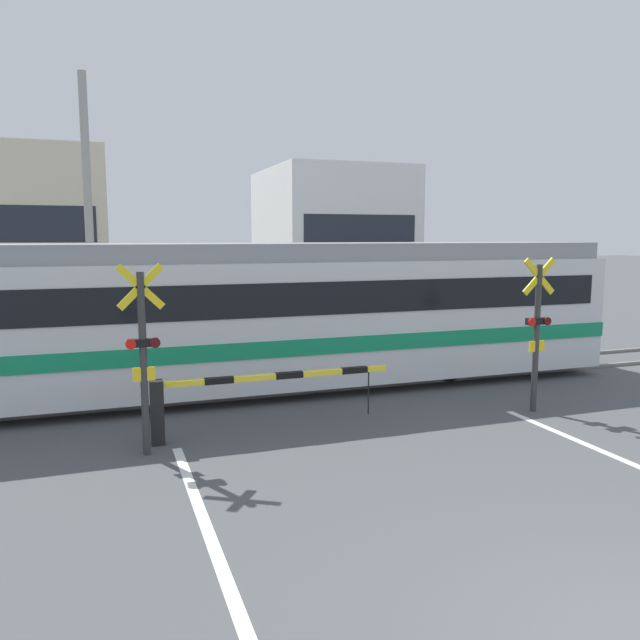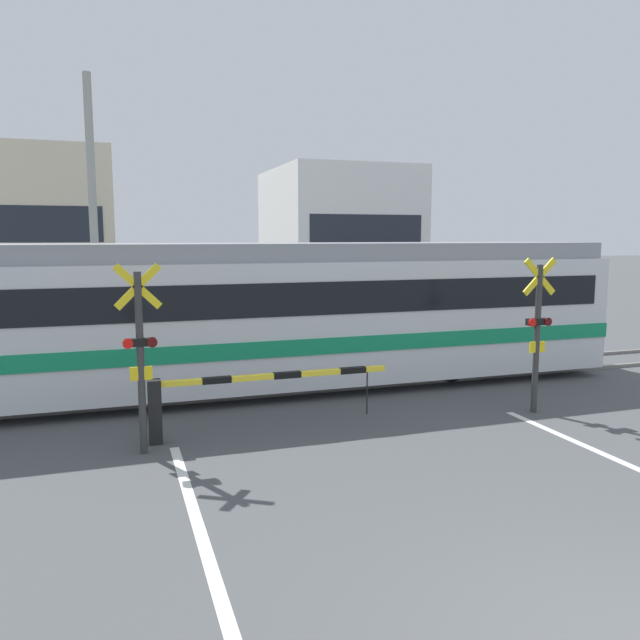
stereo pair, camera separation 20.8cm
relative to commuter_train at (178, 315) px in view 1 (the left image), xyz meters
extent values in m
cube|color=gray|center=(2.57, -0.72, -1.61)|extent=(50.00, 0.10, 0.08)
cube|color=gray|center=(2.57, 0.72, -1.61)|extent=(50.00, 0.10, 0.08)
cube|color=silver|center=(0.00, 0.00, -0.18)|extent=(18.83, 2.82, 2.49)
cube|color=gray|center=(0.00, 0.00, 1.25)|extent=(18.65, 2.49, 0.36)
cube|color=#148C59|center=(0.00, 0.00, -0.55)|extent=(18.85, 2.88, 0.32)
cube|color=black|center=(0.00, 0.00, 0.38)|extent=(18.08, 2.87, 0.64)
cylinder|color=black|center=(5.84, -0.72, -1.27)|extent=(0.76, 0.12, 0.76)
cylinder|color=black|center=(5.84, 0.72, -1.27)|extent=(0.76, 0.12, 0.76)
cube|color=black|center=(-0.70, -2.95, -1.14)|extent=(0.20, 0.20, 1.02)
cube|color=yellow|center=(1.24, -2.95, -0.71)|extent=(3.89, 0.09, 0.09)
cube|color=black|center=(0.27, -2.95, -0.71)|extent=(0.47, 0.10, 0.10)
cube|color=black|center=(1.43, -2.95, -0.71)|extent=(0.47, 0.10, 0.10)
cube|color=black|center=(2.60, -2.95, -0.71)|extent=(0.47, 0.10, 0.10)
cylinder|color=black|center=(2.87, -2.95, -1.13)|extent=(0.02, 0.02, 0.75)
cube|color=black|center=(5.84, 2.95, -1.14)|extent=(0.20, 0.20, 1.02)
cube|color=yellow|center=(3.89, 2.95, -0.71)|extent=(3.89, 0.09, 0.09)
cube|color=black|center=(4.87, 2.95, -0.71)|extent=(0.47, 0.10, 0.10)
cube|color=black|center=(3.70, 2.95, -0.71)|extent=(0.47, 0.10, 0.10)
cube|color=black|center=(2.53, 2.95, -0.71)|extent=(0.47, 0.10, 0.10)
cylinder|color=black|center=(2.26, 2.95, -1.13)|extent=(0.02, 0.02, 0.75)
cylinder|color=#333333|center=(-0.90, -3.36, -0.29)|extent=(0.11, 0.11, 2.72)
cube|color=yellow|center=(-0.90, -3.36, 0.85)|extent=(0.68, 0.04, 0.68)
cube|color=yellow|center=(-0.90, -3.36, 0.85)|extent=(0.68, 0.04, 0.68)
cube|color=black|center=(-0.90, -3.36, 0.03)|extent=(0.44, 0.12, 0.12)
cylinder|color=red|center=(-1.07, -3.43, 0.03)|extent=(0.15, 0.03, 0.15)
cylinder|color=#4C0C0C|center=(-0.73, -3.43, 0.03)|extent=(0.15, 0.03, 0.15)
cube|color=yellow|center=(-0.90, -3.38, -0.43)|extent=(0.32, 0.03, 0.20)
cylinder|color=#333333|center=(6.04, -3.36, -0.29)|extent=(0.11, 0.11, 2.72)
cube|color=yellow|center=(6.04, -3.36, 0.85)|extent=(0.68, 0.04, 0.68)
cube|color=yellow|center=(6.04, -3.36, 0.85)|extent=(0.68, 0.04, 0.68)
cube|color=black|center=(6.04, -3.36, 0.03)|extent=(0.44, 0.12, 0.12)
cylinder|color=red|center=(5.87, -3.43, 0.03)|extent=(0.15, 0.03, 0.15)
cylinder|color=#4C0C0C|center=(6.21, -3.43, 0.03)|extent=(0.15, 0.03, 0.15)
cube|color=yellow|center=(6.04, -3.38, -0.43)|extent=(0.32, 0.03, 0.20)
cylinder|color=#33384C|center=(3.01, 5.56, -1.24)|extent=(0.13, 0.13, 0.81)
cylinder|color=#33384C|center=(3.15, 5.56, -1.24)|extent=(0.13, 0.13, 0.81)
cube|color=#B7B7BC|center=(3.08, 5.56, -0.52)|extent=(0.38, 0.22, 0.64)
sphere|color=tan|center=(3.08, 5.56, -0.08)|extent=(0.22, 0.22, 0.22)
cube|color=beige|center=(-3.64, 16.00, 1.68)|extent=(5.17, 7.32, 6.66)
cube|color=#1E232D|center=(-3.64, 12.33, 2.01)|extent=(4.35, 0.03, 1.33)
cube|color=white|center=(9.27, 16.00, 1.54)|extent=(6.17, 7.32, 6.38)
cube|color=#1E232D|center=(9.27, 12.33, 1.86)|extent=(5.18, 0.03, 1.28)
cylinder|color=gray|center=(-1.65, 5.45, 2.10)|extent=(0.22, 0.22, 7.51)
camera|label=1|loc=(-1.45, -12.63, 1.57)|focal=35.00mm
camera|label=2|loc=(-1.26, -12.70, 1.57)|focal=35.00mm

